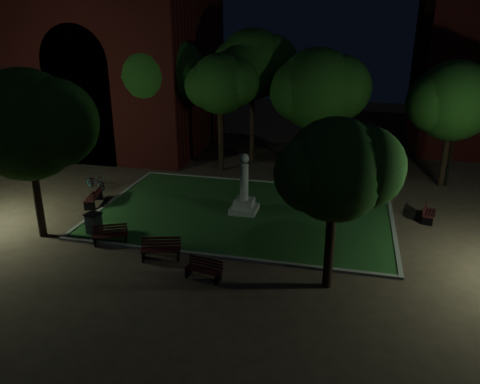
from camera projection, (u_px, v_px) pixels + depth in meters
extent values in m
plane|color=#49372A|center=(235.00, 228.00, 23.08)|extent=(80.00, 80.00, 0.00)
cube|color=#255122|center=(244.00, 212.00, 24.89)|extent=(15.00, 10.00, 0.08)
cube|color=slate|center=(218.00, 256.00, 20.23)|extent=(15.40, 0.20, 0.12)
cube|color=slate|center=(262.00, 182.00, 29.53)|extent=(15.40, 0.20, 0.12)
cube|color=slate|center=(114.00, 200.00, 26.54)|extent=(0.20, 10.00, 0.12)
cube|color=slate|center=(393.00, 226.00, 23.22)|extent=(0.20, 10.00, 0.12)
cube|color=#A19A95|center=(244.00, 209.00, 24.82)|extent=(1.40, 1.40, 0.30)
cube|color=#A19A95|center=(244.00, 203.00, 24.70)|extent=(1.00, 1.00, 0.40)
cylinder|color=#A19A95|center=(244.00, 181.00, 24.28)|extent=(0.44, 0.44, 2.00)
sphere|color=#A19A95|center=(244.00, 158.00, 23.85)|extent=(0.50, 0.50, 0.50)
cube|color=#4A1210|center=(81.00, 49.00, 36.74)|extent=(20.00, 12.00, 15.00)
cube|color=black|center=(91.00, 112.00, 33.37)|extent=(5.00, 3.00, 7.00)
cylinder|color=black|center=(85.00, 61.00, 32.15)|extent=(5.00, 3.00, 5.00)
plane|color=#FF5B1E|center=(99.00, 109.00, 34.46)|extent=(6.30, 0.00, 6.30)
cylinder|color=black|center=(38.00, 198.00, 21.66)|extent=(0.36, 0.36, 3.87)
sphere|color=#1F4917|center=(26.00, 125.00, 20.47)|extent=(4.95, 4.95, 4.95)
sphere|color=#1F4917|center=(53.00, 123.00, 20.35)|extent=(3.96, 3.96, 3.96)
sphere|color=#1F4917|center=(2.00, 127.00, 20.45)|extent=(3.71, 3.71, 3.71)
cylinder|color=black|center=(221.00, 137.00, 31.16)|extent=(0.36, 0.36, 4.63)
sphere|color=#1F4917|center=(220.00, 84.00, 29.95)|extent=(3.87, 3.87, 3.87)
sphere|color=#1F4917|center=(235.00, 82.00, 29.89)|extent=(3.10, 3.10, 3.10)
sphere|color=#1F4917|center=(207.00, 86.00, 29.88)|extent=(2.91, 2.91, 2.91)
cylinder|color=black|center=(314.00, 143.00, 31.18)|extent=(0.36, 0.36, 3.90)
sphere|color=#1F4917|center=(317.00, 89.00, 29.96)|extent=(5.27, 5.27, 5.27)
sphere|color=#1F4917|center=(338.00, 88.00, 29.82)|extent=(4.21, 4.21, 4.21)
sphere|color=#1F4917|center=(300.00, 91.00, 29.95)|extent=(3.95, 3.95, 3.95)
cylinder|color=black|center=(445.00, 156.00, 28.37)|extent=(0.36, 0.36, 3.82)
sphere|color=#1F4917|center=(453.00, 101.00, 27.22)|extent=(4.71, 4.71, 4.71)
sphere|color=#1F4917|center=(475.00, 99.00, 27.11)|extent=(3.77, 3.77, 3.77)
sphere|color=#1F4917|center=(437.00, 103.00, 27.18)|extent=(3.53, 3.53, 3.53)
cylinder|color=black|center=(330.00, 244.00, 17.47)|extent=(0.36, 0.36, 3.60)
sphere|color=#1F4917|center=(335.00, 170.00, 16.45)|extent=(3.74, 3.74, 3.74)
sphere|color=#1F4917|center=(363.00, 167.00, 16.40)|extent=(3.00, 3.00, 3.00)
sphere|color=#1F4917|center=(313.00, 173.00, 16.38)|extent=(2.81, 2.81, 2.81)
cylinder|color=black|center=(159.00, 129.00, 33.40)|extent=(0.36, 0.36, 4.65)
sphere|color=#1F4917|center=(155.00, 73.00, 32.03)|extent=(5.37, 5.37, 5.37)
sphere|color=#1F4917|center=(175.00, 71.00, 31.89)|extent=(4.29, 4.29, 4.29)
sphere|color=#1F4917|center=(139.00, 74.00, 32.03)|extent=(4.03, 4.03, 4.03)
cylinder|color=black|center=(252.00, 124.00, 33.48)|extent=(0.36, 0.36, 5.34)
sphere|color=#1F4917|center=(253.00, 64.00, 32.05)|extent=(4.81, 4.81, 4.81)
sphere|color=#1F4917|center=(270.00, 63.00, 31.93)|extent=(3.85, 3.85, 3.85)
sphere|color=#1F4917|center=(238.00, 66.00, 32.02)|extent=(3.61, 3.61, 3.61)
cylinder|color=black|center=(121.00, 132.00, 33.81)|extent=(0.12, 0.12, 4.09)
cylinder|color=black|center=(118.00, 103.00, 33.10)|extent=(0.90, 0.08, 0.08)
sphere|color=#D8FFD8|center=(112.00, 103.00, 33.19)|extent=(0.28, 0.28, 0.28)
sphere|color=#D8FFD8|center=(124.00, 104.00, 33.00)|extent=(0.28, 0.28, 0.28)
cylinder|color=black|center=(450.00, 154.00, 28.34)|extent=(0.12, 0.12, 4.06)
cylinder|color=black|center=(456.00, 121.00, 27.63)|extent=(0.90, 0.08, 0.08)
sphere|color=#D8FFD8|center=(448.00, 120.00, 27.73)|extent=(0.28, 0.28, 0.28)
sphere|color=#D8FFD8|center=(464.00, 121.00, 27.53)|extent=(0.28, 0.28, 0.28)
cube|color=black|center=(144.00, 255.00, 19.99)|extent=(0.23, 0.58, 0.47)
cube|color=black|center=(178.00, 254.00, 20.07)|extent=(0.23, 0.58, 0.47)
cube|color=black|center=(160.00, 252.00, 19.73)|extent=(1.66, 0.57, 0.04)
cube|color=black|center=(161.00, 250.00, 19.86)|extent=(1.66, 0.57, 0.04)
cube|color=black|center=(161.00, 249.00, 20.00)|extent=(1.66, 0.57, 0.04)
cube|color=black|center=(161.00, 247.00, 20.14)|extent=(1.66, 0.57, 0.04)
cube|color=black|center=(161.00, 244.00, 20.17)|extent=(1.65, 0.54, 0.10)
cube|color=black|center=(161.00, 241.00, 20.11)|extent=(1.65, 0.54, 0.10)
cube|color=black|center=(161.00, 238.00, 20.06)|extent=(1.65, 0.54, 0.10)
cube|color=black|center=(189.00, 271.00, 18.77)|extent=(0.15, 0.52, 0.41)
cube|color=black|center=(218.00, 278.00, 18.27)|extent=(0.15, 0.52, 0.41)
cube|color=black|center=(201.00, 272.00, 18.27)|extent=(1.49, 0.35, 0.04)
cube|color=black|center=(202.00, 270.00, 18.38)|extent=(1.49, 0.35, 0.04)
cube|color=black|center=(204.00, 269.00, 18.49)|extent=(1.49, 0.35, 0.04)
cube|color=black|center=(205.00, 267.00, 18.60)|extent=(1.49, 0.35, 0.04)
cube|color=black|center=(206.00, 265.00, 18.62)|extent=(1.49, 0.32, 0.09)
cube|color=black|center=(206.00, 262.00, 18.57)|extent=(1.49, 0.32, 0.09)
cube|color=black|center=(206.00, 259.00, 18.53)|extent=(1.49, 0.32, 0.09)
cube|color=black|center=(95.00, 241.00, 21.31)|extent=(0.28, 0.51, 0.43)
cube|color=black|center=(126.00, 238.00, 21.57)|extent=(0.28, 0.51, 0.43)
cube|color=black|center=(110.00, 237.00, 21.16)|extent=(1.46, 0.74, 0.04)
cube|color=black|center=(110.00, 236.00, 21.29)|extent=(1.46, 0.74, 0.04)
cube|color=black|center=(110.00, 234.00, 21.41)|extent=(1.46, 0.74, 0.04)
cube|color=black|center=(110.00, 233.00, 21.54)|extent=(1.46, 0.74, 0.04)
cube|color=black|center=(110.00, 231.00, 21.56)|extent=(1.44, 0.71, 0.09)
cube|color=black|center=(110.00, 228.00, 21.51)|extent=(1.44, 0.71, 0.09)
cube|color=black|center=(110.00, 225.00, 21.46)|extent=(1.44, 0.71, 0.09)
cube|color=black|center=(97.00, 196.00, 26.61)|extent=(0.60, 0.21, 0.48)
cube|color=black|center=(90.00, 206.00, 25.18)|extent=(0.60, 0.21, 0.48)
cube|color=black|center=(89.00, 197.00, 25.80)|extent=(0.52, 1.72, 0.04)
cube|color=black|center=(92.00, 197.00, 25.81)|extent=(0.52, 1.72, 0.04)
cube|color=black|center=(94.00, 197.00, 25.81)|extent=(0.52, 1.72, 0.04)
cube|color=black|center=(97.00, 197.00, 25.81)|extent=(0.52, 1.72, 0.04)
cube|color=black|center=(98.00, 195.00, 25.77)|extent=(0.49, 1.71, 0.11)
cube|color=black|center=(98.00, 192.00, 25.72)|extent=(0.49, 1.71, 0.11)
cube|color=black|center=(97.00, 190.00, 25.67)|extent=(0.49, 1.71, 0.11)
cube|color=black|center=(427.00, 221.00, 23.35)|extent=(0.52, 0.18, 0.41)
cube|color=black|center=(430.00, 212.00, 24.45)|extent=(0.52, 0.18, 0.41)
cube|color=black|center=(434.00, 214.00, 23.74)|extent=(0.43, 1.48, 0.04)
cube|color=black|center=(431.00, 213.00, 23.79)|extent=(0.43, 1.48, 0.04)
cube|color=black|center=(428.00, 213.00, 23.85)|extent=(0.43, 1.48, 0.04)
cube|color=black|center=(425.00, 212.00, 23.91)|extent=(0.43, 1.48, 0.04)
cube|color=black|center=(424.00, 210.00, 23.90)|extent=(0.40, 1.47, 0.09)
cube|color=black|center=(425.00, 208.00, 23.85)|extent=(0.40, 1.47, 0.09)
cube|color=black|center=(425.00, 206.00, 23.81)|extent=(0.40, 1.47, 0.09)
cube|color=black|center=(316.00, 176.00, 30.08)|extent=(0.14, 0.50, 0.40)
cube|color=black|center=(296.00, 176.00, 30.15)|extent=(0.14, 0.50, 0.40)
cube|color=black|center=(306.00, 172.00, 30.23)|extent=(1.43, 0.34, 0.04)
cube|color=black|center=(306.00, 173.00, 30.11)|extent=(1.43, 0.34, 0.04)
cube|color=black|center=(306.00, 173.00, 29.99)|extent=(1.43, 0.34, 0.04)
cube|color=black|center=(307.00, 174.00, 29.87)|extent=(1.43, 0.34, 0.04)
cube|color=black|center=(307.00, 173.00, 29.79)|extent=(1.42, 0.31, 0.09)
cube|color=black|center=(307.00, 171.00, 29.75)|extent=(1.42, 0.31, 0.09)
cube|color=black|center=(307.00, 169.00, 29.70)|extent=(1.42, 0.31, 0.09)
cube|color=black|center=(94.00, 225.00, 22.23)|extent=(0.70, 0.70, 1.03)
cube|color=black|center=(93.00, 214.00, 22.04)|extent=(0.78, 0.78, 0.07)
imported|color=black|center=(95.00, 182.00, 28.27)|extent=(1.80, 1.24, 0.90)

